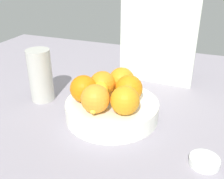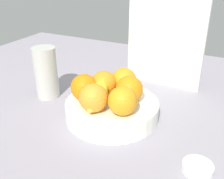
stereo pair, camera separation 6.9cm
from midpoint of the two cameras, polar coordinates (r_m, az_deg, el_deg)
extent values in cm
cube|color=gray|center=(82.55, -0.65, -6.27)|extent=(180.00, 140.00, 3.00)
cylinder|color=white|center=(79.06, -2.50, -4.37)|extent=(27.57, 27.57, 5.27)
sphere|color=orange|center=(76.34, 1.09, 0.10)|extent=(7.95, 7.95, 7.95)
sphere|color=orange|center=(81.90, -0.31, 2.00)|extent=(7.95, 7.95, 7.95)
sphere|color=orange|center=(79.66, -4.45, 1.19)|extent=(7.95, 7.95, 7.95)
sphere|color=orange|center=(77.23, -8.69, 0.11)|extent=(7.95, 7.95, 7.95)
sphere|color=orange|center=(71.30, -6.39, -2.07)|extent=(7.95, 7.95, 7.95)
sphere|color=orange|center=(70.13, 0.02, -2.40)|extent=(7.95, 7.95, 7.95)
ellipsoid|color=yellow|center=(75.90, -5.14, -1.84)|extent=(6.45, 17.40, 4.00)
ellipsoid|color=yellow|center=(75.71, -4.95, -0.04)|extent=(11.12, 17.01, 4.00)
cube|color=silver|center=(98.08, 7.77, 11.31)|extent=(28.05, 2.97, 36.00)
cylinder|color=beige|center=(90.64, -17.30, 2.87)|extent=(7.70, 7.70, 17.45)
cylinder|color=white|center=(65.74, 16.43, -14.74)|extent=(6.99, 6.99, 1.76)
camera|label=1|loc=(0.03, -92.59, -1.27)|focal=42.37mm
camera|label=2|loc=(0.03, 87.41, 1.27)|focal=42.37mm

